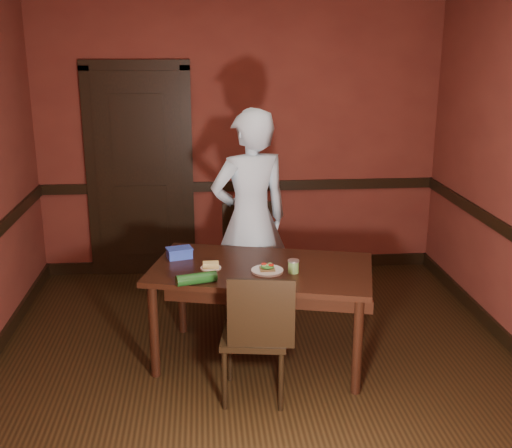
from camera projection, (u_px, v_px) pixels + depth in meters
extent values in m
cube|color=black|center=(260.00, 377.00, 4.63)|extent=(4.00, 4.50, 0.01)
cube|color=maroon|center=(240.00, 142.00, 6.40)|extent=(4.00, 0.02, 2.70)
cube|color=maroon|center=(323.00, 359.00, 2.10)|extent=(4.00, 0.02, 2.70)
cube|color=black|center=(240.00, 186.00, 6.51)|extent=(4.00, 0.03, 0.10)
cube|color=black|center=(241.00, 264.00, 6.75)|extent=(4.00, 0.03, 0.12)
cube|color=black|center=(140.00, 176.00, 6.37)|extent=(0.85, 0.04, 2.05)
cube|color=black|center=(92.00, 177.00, 6.35)|extent=(0.10, 0.06, 2.15)
cube|color=black|center=(188.00, 175.00, 6.43)|extent=(0.10, 0.06, 2.15)
cube|color=black|center=(134.00, 65.00, 6.09)|extent=(1.05, 0.06, 0.10)
cube|color=black|center=(261.00, 314.00, 4.78)|extent=(1.76, 1.26, 0.75)
imported|color=silver|center=(250.00, 220.00, 5.25)|extent=(0.77, 0.62, 1.83)
cylinder|color=white|center=(267.00, 271.00, 4.58)|extent=(0.23, 0.23, 0.01)
cube|color=#9A7E4A|center=(267.00, 269.00, 4.58)|extent=(0.11, 0.10, 0.02)
ellipsoid|color=#358D32|center=(267.00, 267.00, 4.57)|extent=(0.10, 0.09, 0.02)
cylinder|color=red|center=(264.00, 264.00, 4.58)|extent=(0.04, 0.04, 0.01)
cylinder|color=red|center=(271.00, 265.00, 4.56)|extent=(0.04, 0.04, 0.01)
cylinder|color=#8BB760|center=(264.00, 266.00, 4.54)|extent=(0.03, 0.03, 0.01)
cylinder|color=#8BB760|center=(270.00, 264.00, 4.59)|extent=(0.03, 0.03, 0.01)
cylinder|color=#8BB760|center=(267.00, 265.00, 4.57)|extent=(0.03, 0.03, 0.01)
cylinder|color=#608A42|center=(293.00, 267.00, 4.55)|extent=(0.08, 0.08, 0.08)
cylinder|color=beige|center=(293.00, 261.00, 4.54)|extent=(0.08, 0.08, 0.01)
cylinder|color=white|center=(211.00, 268.00, 4.64)|extent=(0.15, 0.15, 0.01)
cube|color=#EFD476|center=(211.00, 265.00, 4.64)|extent=(0.11, 0.08, 0.04)
cube|color=blue|center=(179.00, 254.00, 4.86)|extent=(0.20, 0.16, 0.07)
cube|color=blue|center=(179.00, 249.00, 4.85)|extent=(0.22, 0.17, 0.01)
cylinder|color=#143913|center=(196.00, 279.00, 4.35)|extent=(0.29, 0.15, 0.08)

